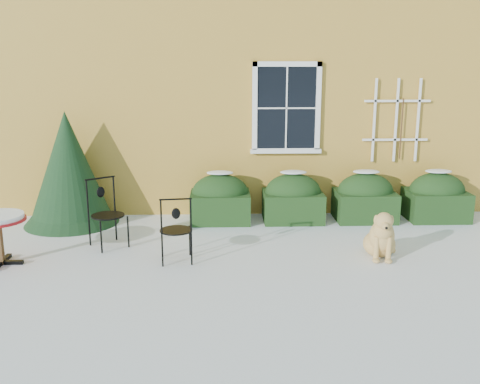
{
  "coord_description": "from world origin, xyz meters",
  "views": [
    {
      "loc": [
        -0.26,
        -6.67,
        2.72
      ],
      "look_at": [
        0.0,
        1.0,
        0.9
      ],
      "focal_mm": 40.0,
      "sensor_mm": 36.0,
      "label": 1
    }
  ],
  "objects_px": {
    "evergreen_shrub": "(69,179)",
    "dog": "(381,238)",
    "patio_chair_near": "(176,229)",
    "patio_chair_far": "(106,213)"
  },
  "relations": [
    {
      "from": "patio_chair_far",
      "to": "dog",
      "type": "height_order",
      "value": "patio_chair_far"
    },
    {
      "from": "evergreen_shrub",
      "to": "dog",
      "type": "bearing_deg",
      "value": -21.3
    },
    {
      "from": "patio_chair_far",
      "to": "patio_chair_near",
      "type": "bearing_deg",
      "value": -69.1
    },
    {
      "from": "patio_chair_near",
      "to": "evergreen_shrub",
      "type": "bearing_deg",
      "value": -51.45
    },
    {
      "from": "patio_chair_near",
      "to": "dog",
      "type": "relative_size",
      "value": 1.2
    },
    {
      "from": "dog",
      "to": "patio_chair_near",
      "type": "bearing_deg",
      "value": -171.41
    },
    {
      "from": "patio_chair_near",
      "to": "patio_chair_far",
      "type": "relative_size",
      "value": 0.92
    },
    {
      "from": "dog",
      "to": "evergreen_shrub",
      "type": "bearing_deg",
      "value": 166.17
    },
    {
      "from": "patio_chair_near",
      "to": "dog",
      "type": "xyz_separation_m",
      "value": [
        2.94,
        0.06,
        -0.19
      ]
    },
    {
      "from": "evergreen_shrub",
      "to": "dog",
      "type": "distance_m",
      "value": 5.33
    }
  ]
}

